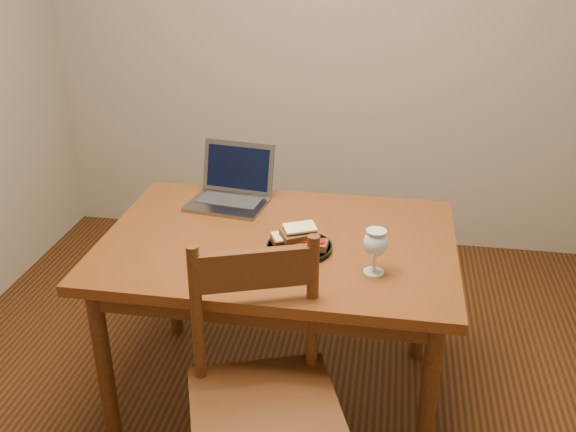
% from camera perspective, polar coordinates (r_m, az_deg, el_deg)
% --- Properties ---
extents(floor, '(3.20, 3.20, 0.02)m').
position_cam_1_polar(floor, '(2.73, -0.99, -17.15)').
color(floor, black).
rests_on(floor, ground).
extents(back_wall, '(3.20, 0.02, 2.60)m').
position_cam_1_polar(back_wall, '(3.64, 3.64, 16.94)').
color(back_wall, gray).
rests_on(back_wall, floor).
extents(table, '(1.30, 0.90, 0.74)m').
position_cam_1_polar(table, '(2.42, -0.86, -3.81)').
color(table, '#431B0B').
rests_on(table, floor).
extents(chair, '(0.57, 0.56, 0.48)m').
position_cam_1_polar(chair, '(2.03, -2.23, -15.02)').
color(chair, '#351D0B').
rests_on(chair, floor).
extents(plate, '(0.24, 0.24, 0.02)m').
position_cam_1_polar(plate, '(2.30, 1.02, -2.81)').
color(plate, black).
rests_on(plate, table).
extents(sandwich_cheese, '(0.14, 0.12, 0.04)m').
position_cam_1_polar(sandwich_cheese, '(2.30, 0.09, -1.96)').
color(sandwich_cheese, '#381E0C').
rests_on(sandwich_cheese, plate).
extents(sandwich_tomato, '(0.12, 0.07, 0.04)m').
position_cam_1_polar(sandwich_tomato, '(2.27, 2.11, -2.42)').
color(sandwich_tomato, '#381E0C').
rests_on(sandwich_tomato, plate).
extents(sandwich_top, '(0.15, 0.13, 0.04)m').
position_cam_1_polar(sandwich_top, '(2.28, 1.05, -1.47)').
color(sandwich_top, '#381E0C').
rests_on(sandwich_top, plate).
extents(milk_glass, '(0.08, 0.08, 0.16)m').
position_cam_1_polar(milk_glass, '(2.14, 7.75, -3.17)').
color(milk_glass, white).
rests_on(milk_glass, table).
extents(laptop, '(0.35, 0.32, 0.23)m').
position_cam_1_polar(laptop, '(2.69, -4.96, 2.63)').
color(laptop, slate).
rests_on(laptop, table).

